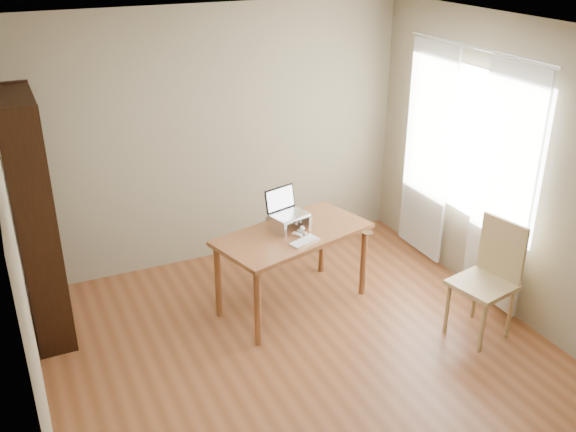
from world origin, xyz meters
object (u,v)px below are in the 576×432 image
at_px(cat, 284,222).
at_px(desk, 293,242).
at_px(chair, 491,275).
at_px(keyboard, 304,241).
at_px(laptop, 287,207).
at_px(bookshelf, 35,220).

bearing_deg(cat, desk, -99.85).
xyz_separation_m(desk, chair, (1.32, -1.11, -0.09)).
bearing_deg(chair, desk, 128.53).
xyz_separation_m(keyboard, chair, (1.32, -0.89, -0.20)).
bearing_deg(chair, laptop, 125.21).
bearing_deg(bookshelf, cat, -12.12).
bearing_deg(desk, laptop, 74.65).
xyz_separation_m(desk, laptop, (0.00, 0.14, 0.29)).
relative_size(desk, laptop, 4.11).
height_order(laptop, keyboard, laptop).
height_order(keyboard, cat, cat).
distance_m(desk, laptop, 0.32).
height_order(bookshelf, laptop, bookshelf).
distance_m(keyboard, cat, 0.34).
bearing_deg(laptop, keyboard, -105.35).
relative_size(bookshelf, laptop, 5.66).
xyz_separation_m(laptop, chair, (1.32, -1.24, -0.38)).
bearing_deg(bookshelf, keyboard, -20.31).
bearing_deg(chair, bookshelf, 142.51).
bearing_deg(desk, keyboard, -105.36).
bearing_deg(chair, keyboard, 134.61).
relative_size(laptop, chair, 0.36).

